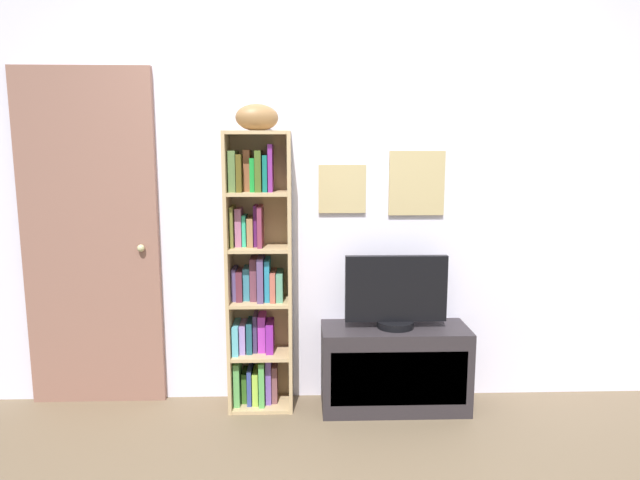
{
  "coord_description": "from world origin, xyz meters",
  "views": [
    {
      "loc": [
        -0.23,
        -2.27,
        1.55
      ],
      "look_at": [
        -0.13,
        0.85,
        1.05
      ],
      "focal_mm": 31.42,
      "sensor_mm": 36.0,
      "label": 1
    }
  ],
  "objects_px": {
    "bookshelf": "(257,279)",
    "tv_stand": "(394,368)",
    "door": "(91,241)",
    "television": "(396,293)",
    "football": "(257,118)"
  },
  "relations": [
    {
      "from": "bookshelf",
      "to": "football",
      "type": "height_order",
      "value": "football"
    },
    {
      "from": "television",
      "to": "door",
      "type": "height_order",
      "value": "door"
    },
    {
      "from": "football",
      "to": "television",
      "type": "bearing_deg",
      "value": -3.36
    },
    {
      "from": "television",
      "to": "door",
      "type": "bearing_deg",
      "value": 175.19
    },
    {
      "from": "football",
      "to": "bookshelf",
      "type": "bearing_deg",
      "value": 125.65
    },
    {
      "from": "tv_stand",
      "to": "television",
      "type": "bearing_deg",
      "value": 90.0
    },
    {
      "from": "door",
      "to": "bookshelf",
      "type": "bearing_deg",
      "value": -4.54
    },
    {
      "from": "television",
      "to": "door",
      "type": "distance_m",
      "value": 1.85
    },
    {
      "from": "football",
      "to": "television",
      "type": "xyz_separation_m",
      "value": [
        0.8,
        -0.05,
        -1.02
      ]
    },
    {
      "from": "football",
      "to": "tv_stand",
      "type": "relative_size",
      "value": 0.28
    },
    {
      "from": "bookshelf",
      "to": "tv_stand",
      "type": "height_order",
      "value": "bookshelf"
    },
    {
      "from": "bookshelf",
      "to": "tv_stand",
      "type": "relative_size",
      "value": 1.89
    },
    {
      "from": "football",
      "to": "door",
      "type": "relative_size",
      "value": 0.12
    },
    {
      "from": "football",
      "to": "television",
      "type": "relative_size",
      "value": 0.41
    },
    {
      "from": "tv_stand",
      "to": "bookshelf",
      "type": "bearing_deg",
      "value": 174.77
    }
  ]
}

